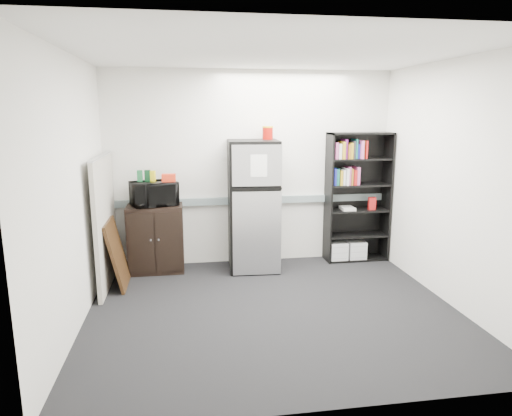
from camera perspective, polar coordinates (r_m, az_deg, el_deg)
The scene contains 18 objects.
floor at distance 5.13m, azimuth 2.18°, elevation -12.63°, with size 4.00×4.00×0.00m, color black.
wall_back at distance 6.44m, azimuth -0.70°, elevation 4.96°, with size 4.00×0.02×2.70m, color white.
wall_right at distance 5.48m, azimuth 23.33°, elevation 2.75°, with size 0.02×3.50×2.70m, color white.
wall_left at distance 4.77m, azimuth -21.99°, elevation 1.63°, with size 0.02×3.50×2.70m, color white.
ceiling at distance 4.70m, azimuth 2.45°, elevation 18.87°, with size 4.00×3.50×0.02m, color white.
electrical_raceway at distance 6.48m, azimuth -0.65°, elevation 0.97°, with size 3.92×0.05×0.10m, color gray.
wall_note at distance 6.37m, azimuth -3.83°, elevation 6.67°, with size 0.14×0.00×0.10m, color white.
bookshelf at distance 6.70m, azimuth 12.41°, elevation 1.68°, with size 0.90×0.34×1.85m.
cubicle_partition at distance 5.89m, azimuth -18.33°, elevation -1.62°, with size 0.06×1.30×1.62m.
cabinet at distance 6.32m, azimuth -12.39°, elevation -3.72°, with size 0.73×0.49×0.91m.
microwave at distance 6.17m, azimuth -12.65°, elevation 1.77°, with size 0.58×0.39×0.32m, color black.
snack_box_a at distance 6.18m, azimuth -14.32°, elevation 3.91°, with size 0.07×0.05×0.15m, color #195A30.
snack_box_b at distance 6.17m, azimuth -13.40°, elevation 3.94°, with size 0.07×0.05×0.15m, color #0B3418.
snack_box_c at distance 6.17m, azimuth -12.79°, elevation 3.92°, with size 0.07×0.05×0.14m, color yellow.
snack_bag at distance 6.11m, azimuth -10.85°, elevation 3.74°, with size 0.18×0.10×0.10m, color red.
refrigerator at distance 6.19m, azimuth -0.34°, elevation 0.30°, with size 0.70×0.72×1.77m.
coffee_can at distance 6.23m, azimuth 1.47°, elevation 9.47°, with size 0.15×0.15×0.20m.
framed_poster at distance 5.90m, azimuth -16.93°, elevation -5.43°, with size 0.22×0.66×0.83m.
Camera 1 is at (-0.90, -4.58, 2.13)m, focal length 32.00 mm.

